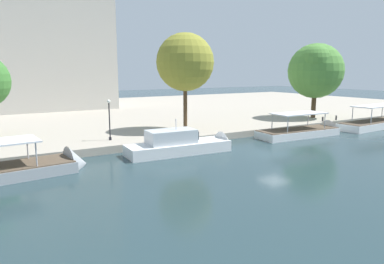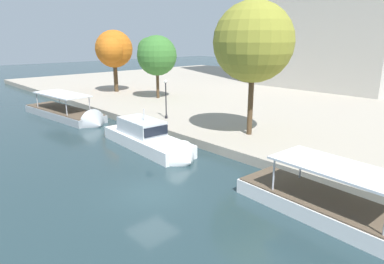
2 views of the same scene
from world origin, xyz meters
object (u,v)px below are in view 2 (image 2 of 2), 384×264
(lamp_post, at_px, (166,97))
(tour_boat_2, at_px, (355,221))
(motor_yacht_1, at_px, (151,142))
(tree_1, at_px, (156,56))
(tree_0, at_px, (251,41))
(tree_2, at_px, (114,50))
(tour_boat_0, at_px, (69,116))

(lamp_post, bearing_deg, tour_boat_2, -14.65)
(motor_yacht_1, bearing_deg, lamp_post, 135.34)
(tour_boat_2, height_order, lamp_post, lamp_post)
(motor_yacht_1, xyz_separation_m, tree_1, (-15.64, 12.54, 5.84))
(motor_yacht_1, distance_m, tree_0, 11.36)
(motor_yacht_1, distance_m, tour_boat_2, 16.14)
(tour_boat_2, relative_size, lamp_post, 2.90)
(tree_2, bearing_deg, tree_0, -8.28)
(motor_yacht_1, height_order, tree_2, tree_2)
(tree_0, xyz_separation_m, tree_1, (-19.86, 5.49, -2.01))
(tree_0, bearing_deg, tree_1, 164.54)
(tree_1, height_order, tree_2, tree_2)
(tour_boat_2, relative_size, tree_1, 1.37)
(tour_boat_0, height_order, motor_yacht_1, motor_yacht_1)
(motor_yacht_1, relative_size, tree_0, 0.98)
(tour_boat_2, xyz_separation_m, lamp_post, (-21.27, 5.56, 2.63))
(tree_0, relative_size, tree_1, 1.30)
(tree_0, height_order, tree_2, tree_0)
(tour_boat_0, relative_size, tree_1, 1.63)
(lamp_post, relative_size, tree_1, 0.47)
(tour_boat_2, distance_m, lamp_post, 22.14)
(tree_1, xyz_separation_m, tree_2, (-8.50, -1.37, 0.60))
(tour_boat_0, height_order, tour_boat_2, tour_boat_2)
(lamp_post, xyz_separation_m, tree_0, (9.35, 1.32, 5.50))
(tour_boat_2, distance_m, tree_0, 15.98)
(tree_1, bearing_deg, tour_boat_2, -21.27)
(tree_0, height_order, tree_1, tree_0)
(tour_boat_0, distance_m, tree_1, 14.27)
(motor_yacht_1, relative_size, tour_boat_2, 0.93)
(tree_0, bearing_deg, tree_2, 171.72)
(tree_2, bearing_deg, tour_boat_2, -15.28)
(lamp_post, distance_m, tree_1, 13.00)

